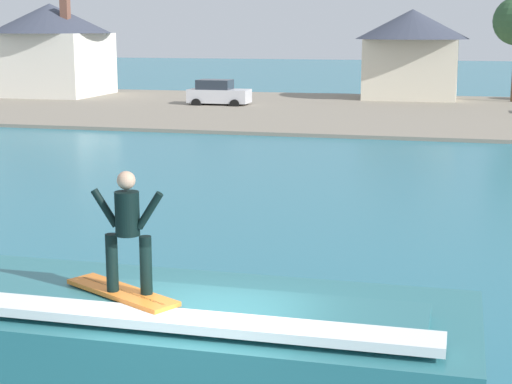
# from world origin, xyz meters

# --- Properties ---
(wave_crest) EXTENTS (8.75, 3.08, 1.79)m
(wave_crest) POSITION_xyz_m (-0.90, 0.82, 0.84)
(wave_crest) COLOR #2C6E76
(wave_crest) RESTS_ON ground_plane
(surfboard) EXTENTS (1.86, 1.28, 0.06)m
(surfboard) POSITION_xyz_m (-1.21, 0.45, 1.82)
(surfboard) COLOR orange
(surfboard) RESTS_ON wave_crest
(surfer) EXTENTS (1.00, 0.32, 1.63)m
(surfer) POSITION_xyz_m (-1.07, 0.39, 2.75)
(surfer) COLOR black
(surfer) RESTS_ON surfboard
(shoreline_bank) EXTENTS (120.00, 25.08, 0.18)m
(shoreline_bank) POSITION_xyz_m (0.00, 42.59, 0.09)
(shoreline_bank) COLOR gray
(shoreline_bank) RESTS_ON ground_plane
(car_near_shore) EXTENTS (4.11, 2.12, 1.86)m
(car_near_shore) POSITION_xyz_m (-13.00, 43.77, 0.95)
(car_near_shore) COLOR silver
(car_near_shore) RESTS_ON ground_plane
(house_with_chimney) EXTENTS (9.26, 9.26, 7.39)m
(house_with_chimney) POSITION_xyz_m (-27.70, 48.34, 3.91)
(house_with_chimney) COLOR silver
(house_with_chimney) RESTS_ON ground_plane
(house_small_cottage) EXTENTS (8.17, 8.17, 6.61)m
(house_small_cottage) POSITION_xyz_m (-0.73, 51.61, 3.88)
(house_small_cottage) COLOR beige
(house_small_cottage) RESTS_ON ground_plane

